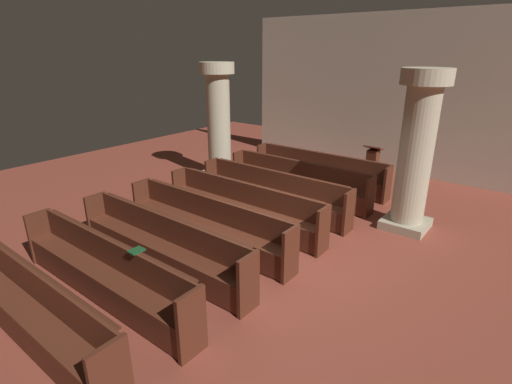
% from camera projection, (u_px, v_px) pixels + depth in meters
% --- Properties ---
extents(ground_plane, '(19.20, 19.20, 0.00)m').
position_uv_depth(ground_plane, '(281.00, 247.00, 7.30)').
color(ground_plane, brown).
extents(back_wall, '(10.00, 0.16, 4.50)m').
position_uv_depth(back_wall, '(404.00, 96.00, 11.01)').
color(back_wall, beige).
rests_on(back_wall, ground).
extents(pew_row_0, '(3.83, 0.46, 0.90)m').
position_uv_depth(pew_row_0, '(319.00, 169.00, 10.37)').
color(pew_row_0, '#562819').
rests_on(pew_row_0, ground).
extents(pew_row_1, '(3.83, 0.46, 0.90)m').
position_uv_depth(pew_row_1, '(298.00, 179.00, 9.58)').
color(pew_row_1, '#562819').
rests_on(pew_row_1, ground).
extents(pew_row_2, '(3.83, 0.47, 0.90)m').
position_uv_depth(pew_row_2, '(273.00, 191.00, 8.80)').
color(pew_row_2, '#562819').
rests_on(pew_row_2, ground).
extents(pew_row_3, '(3.83, 0.46, 0.90)m').
position_uv_depth(pew_row_3, '(243.00, 204.00, 8.01)').
color(pew_row_3, '#562819').
rests_on(pew_row_3, ground).
extents(pew_row_4, '(3.83, 0.46, 0.90)m').
position_uv_depth(pew_row_4, '(206.00, 221.00, 7.22)').
color(pew_row_4, '#562819').
rests_on(pew_row_4, ground).
extents(pew_row_5, '(3.83, 0.47, 0.90)m').
position_uv_depth(pew_row_5, '(161.00, 242.00, 6.44)').
color(pew_row_5, '#562819').
rests_on(pew_row_5, ground).
extents(pew_row_6, '(3.83, 0.46, 0.90)m').
position_uv_depth(pew_row_6, '(104.00, 269.00, 5.65)').
color(pew_row_6, '#562819').
rests_on(pew_row_6, ground).
extents(pew_row_7, '(3.83, 0.46, 0.90)m').
position_uv_depth(pew_row_7, '(27.00, 305.00, 4.87)').
color(pew_row_7, '#562819').
rests_on(pew_row_7, ground).
extents(pillar_aisle_side, '(0.94, 0.94, 3.19)m').
position_uv_depth(pillar_aisle_side, '(416.00, 150.00, 7.52)').
color(pillar_aisle_side, tan).
rests_on(pillar_aisle_side, ground).
extents(pillar_far_side, '(0.94, 0.94, 3.19)m').
position_uv_depth(pillar_far_side, '(219.00, 120.00, 10.76)').
color(pillar_far_side, tan).
rests_on(pillar_far_side, ground).
extents(lectern, '(0.48, 0.45, 1.08)m').
position_uv_depth(lectern, '(372.00, 168.00, 10.61)').
color(lectern, '#492215').
rests_on(lectern, ground).
extents(hymn_book, '(0.16, 0.20, 0.02)m').
position_uv_depth(hymn_book, '(136.00, 251.00, 5.29)').
color(hymn_book, '#194723').
rests_on(hymn_book, pew_row_6).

